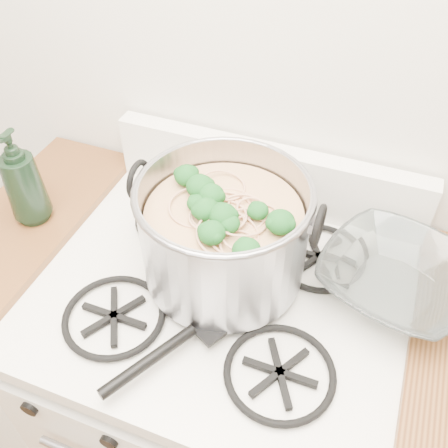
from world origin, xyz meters
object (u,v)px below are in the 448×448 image
at_px(stock_pot, 224,234).
at_px(glass_bowl, 393,284).
at_px(spatula, 215,314).
at_px(bottle, 21,178).
at_px(gas_range, 222,396).

height_order(stock_pot, glass_bowl, stock_pot).
relative_size(spatula, bottle, 1.32).
xyz_separation_m(spatula, bottle, (-0.50, 0.12, 0.10)).
bearing_deg(bottle, gas_range, -0.96).
distance_m(stock_pot, bottle, 0.48).
xyz_separation_m(glass_bowl, bottle, (-0.81, -0.08, 0.10)).
relative_size(gas_range, stock_pot, 2.50).
relative_size(gas_range, spatula, 2.98).
xyz_separation_m(gas_range, bottle, (-0.48, 0.03, 0.60)).
xyz_separation_m(stock_pot, glass_bowl, (0.34, 0.07, -0.09)).
relative_size(stock_pot, glass_bowl, 3.17).
bearing_deg(stock_pot, gas_range, -77.57).
distance_m(spatula, glass_bowl, 0.37).
xyz_separation_m(stock_pot, spatula, (0.03, -0.12, -0.09)).
relative_size(glass_bowl, bottle, 0.50).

